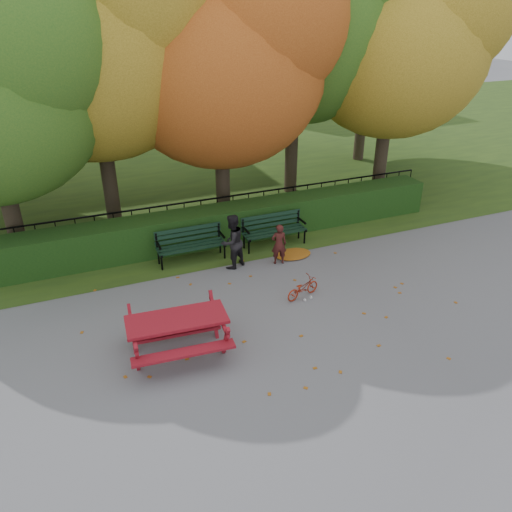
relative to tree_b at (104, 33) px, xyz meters
name	(u,v)px	position (x,y,z in m)	size (l,w,h in m)	color
ground	(297,322)	(2.44, -6.75, -5.40)	(90.00, 90.00, 0.00)	slate
grass_strip	(155,155)	(2.44, 7.25, -5.40)	(90.00, 90.00, 0.00)	#253C15
building_right	(219,2)	(10.44, 21.25, 0.60)	(9.00, 6.00, 12.00)	#BCA996
hedge	(227,224)	(2.44, -2.25, -4.90)	(13.00, 0.90, 1.00)	black
iron_fence	(218,213)	(2.44, -1.45, -4.87)	(14.00, 0.04, 1.02)	black
tree_b	(104,33)	(0.00, 0.00, 0.00)	(6.72, 6.40, 8.79)	black
tree_c	(233,55)	(3.28, -0.78, -0.58)	(6.30, 6.00, 8.00)	black
tree_d	(311,7)	(6.32, 0.48, 0.58)	(7.14, 6.80, 9.58)	black
tree_e	(408,39)	(8.97, -0.98, -0.32)	(6.09, 5.80, 8.16)	black
tree_g	(382,23)	(10.78, 3.02, -0.03)	(6.30, 6.00, 8.55)	black
bench_left	(190,242)	(1.14, -3.04, -4.88)	(1.80, 0.57, 0.88)	black
bench_right	(273,228)	(3.54, -3.04, -4.88)	(1.80, 0.57, 0.88)	black
picnic_table	(177,326)	(-0.17, -6.76, -4.77)	(2.02, 1.68, 0.93)	maroon
leaf_pile	(293,254)	(3.76, -3.87, -5.37)	(1.02, 0.71, 0.07)	#75330D
leaf_scatter	(291,315)	(2.44, -6.45, -5.40)	(9.00, 5.70, 0.01)	#75330D
child	(279,244)	(3.22, -4.12, -4.85)	(0.40, 0.26, 1.10)	#3E1613
adult	(232,242)	(2.02, -3.85, -4.68)	(0.70, 0.55, 1.44)	black
bicycle	(303,288)	(3.02, -5.86, -5.16)	(0.32, 0.93, 0.49)	maroon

